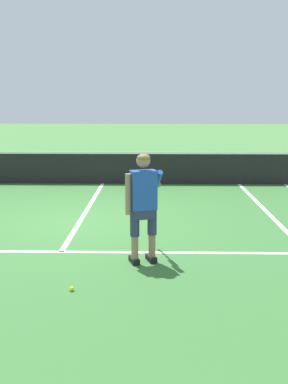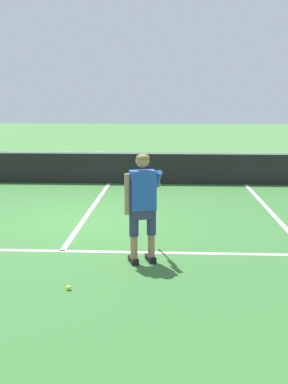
# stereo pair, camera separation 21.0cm
# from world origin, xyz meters

# --- Properties ---
(ground_plane) EXTENTS (80.00, 80.00, 0.00)m
(ground_plane) POSITION_xyz_m (0.00, 0.00, 0.00)
(ground_plane) COLOR #477F3D
(court_inner_surface) EXTENTS (10.98, 10.80, 0.00)m
(court_inner_surface) POSITION_xyz_m (0.00, -0.74, 0.00)
(court_inner_surface) COLOR #387033
(court_inner_surface) RESTS_ON ground
(line_service) EXTENTS (8.23, 0.10, 0.01)m
(line_service) POSITION_xyz_m (0.00, -1.94, 0.00)
(line_service) COLOR white
(line_service) RESTS_ON ground
(line_centre_service) EXTENTS (0.10, 6.40, 0.01)m
(line_centre_service) POSITION_xyz_m (0.00, 1.26, 0.00)
(line_centre_service) COLOR white
(line_centre_service) RESTS_ON ground
(tennis_net) EXTENTS (11.96, 0.08, 1.07)m
(tennis_net) POSITION_xyz_m (0.00, 4.46, 0.50)
(tennis_net) COLOR #333338
(tennis_net) RESTS_ON ground
(tennis_player) EXTENTS (0.58, 1.22, 1.71)m
(tennis_player) POSITION_xyz_m (1.39, -2.41, 0.99)
(tennis_player) COLOR black
(tennis_player) RESTS_ON ground
(tennis_ball_near_feet) EXTENTS (0.07, 0.07, 0.07)m
(tennis_ball_near_feet) POSITION_xyz_m (0.46, -3.54, 0.03)
(tennis_ball_near_feet) COLOR #CCE02D
(tennis_ball_near_feet) RESTS_ON ground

